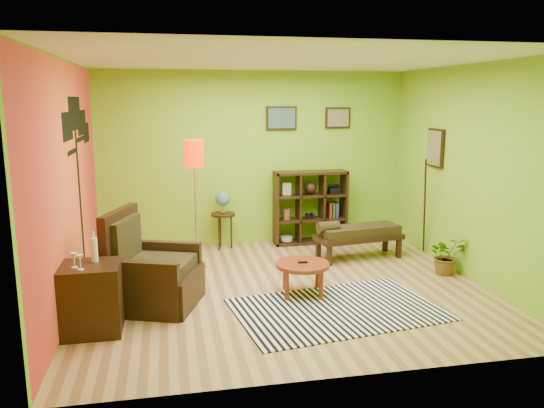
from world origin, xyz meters
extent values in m
plane|color=tan|center=(0.00, 0.00, 0.00)|extent=(5.00, 5.00, 0.00)
cube|color=#81BA22|center=(0.00, 2.25, 1.40)|extent=(5.00, 0.04, 2.80)
cube|color=#81BA22|center=(0.00, -2.25, 1.40)|extent=(5.00, 0.04, 2.80)
cube|color=#81BA22|center=(-2.50, 0.00, 1.40)|extent=(0.04, 4.50, 2.80)
cube|color=#81BA22|center=(2.50, 0.00, 1.40)|extent=(0.04, 4.50, 2.80)
cube|color=white|center=(0.00, 0.00, 2.80)|extent=(5.00, 4.50, 0.04)
cube|color=#D95121|center=(-2.48, 0.00, 1.40)|extent=(0.01, 4.45, 2.75)
cube|color=black|center=(-2.46, 0.55, 1.05)|extent=(0.01, 0.14, 2.10)
cube|color=black|center=(-2.46, 0.05, 2.05)|extent=(0.01, 0.65, 0.32)
cube|color=black|center=(-2.46, 0.60, 2.18)|extent=(0.01, 0.85, 0.40)
cube|color=black|center=(-2.46, 1.10, 2.05)|extent=(0.01, 0.70, 0.32)
cube|color=black|center=(-2.46, 1.45, 1.90)|extent=(0.01, 0.50, 0.26)
cube|color=black|center=(0.45, 2.22, 2.05)|extent=(0.50, 0.03, 0.38)
cube|color=#467066|center=(0.45, 2.19, 2.05)|extent=(0.44, 0.01, 0.32)
cube|color=black|center=(1.40, 2.22, 2.05)|extent=(0.42, 0.03, 0.34)
cube|color=#8B8053|center=(1.40, 2.19, 2.05)|extent=(0.36, 0.01, 0.28)
cube|color=black|center=(2.47, 0.90, 1.65)|extent=(0.03, 0.44, 0.56)
cube|color=#8B8053|center=(2.44, 0.90, 1.65)|extent=(0.01, 0.38, 0.50)
cylinder|color=black|center=(2.35, 0.90, 0.78)|extent=(0.23, 0.34, 1.46)
cone|color=silver|center=(2.35, 0.75, 1.52)|extent=(0.08, 0.09, 0.16)
cube|color=white|center=(0.45, -0.82, 0.01)|extent=(2.47, 1.78, 0.01)
cylinder|color=maroon|center=(0.18, -0.26, 0.38)|extent=(0.65, 0.65, 0.05)
cylinder|color=maroon|center=(0.42, -0.09, 0.18)|extent=(0.05, 0.05, 0.35)
cylinder|color=maroon|center=(0.02, -0.02, 0.18)|extent=(0.05, 0.05, 0.35)
cylinder|color=maroon|center=(0.35, -0.50, 0.18)|extent=(0.05, 0.05, 0.35)
cylinder|color=maroon|center=(-0.05, -0.43, 0.18)|extent=(0.05, 0.05, 0.35)
cube|color=black|center=(0.18, -0.26, 0.41)|extent=(0.11, 0.05, 0.02)
cube|color=black|center=(-1.55, -0.27, 0.20)|extent=(1.14, 1.12, 0.41)
cube|color=black|center=(-1.95, -0.13, 0.56)|extent=(0.39, 0.86, 1.12)
cube|color=black|center=(-1.69, -0.66, 0.32)|extent=(0.80, 0.37, 0.65)
cube|color=black|center=(-1.41, 0.12, 0.32)|extent=(0.80, 0.37, 0.65)
cube|color=#F5D05F|center=(-1.52, -0.28, 0.48)|extent=(0.90, 0.89, 0.14)
cube|color=#F5D05F|center=(-1.88, -0.16, 0.76)|extent=(0.31, 0.64, 0.51)
cube|color=black|center=(-2.20, -0.87, 0.36)|extent=(0.60, 0.55, 0.71)
cylinder|color=white|center=(-2.15, -0.77, 0.84)|extent=(0.07, 0.07, 0.25)
cylinder|color=white|center=(-2.15, -0.77, 0.99)|extent=(0.02, 0.02, 0.07)
cylinder|color=white|center=(-2.32, -0.95, 0.72)|extent=(0.06, 0.06, 0.01)
cylinder|color=white|center=(-2.32, -0.95, 0.77)|extent=(0.01, 0.01, 0.09)
cone|color=white|center=(-2.32, -0.95, 0.84)|extent=(0.07, 0.07, 0.06)
cylinder|color=white|center=(-2.25, -1.03, 0.72)|extent=(0.06, 0.06, 0.01)
cylinder|color=white|center=(-2.25, -1.03, 0.77)|extent=(0.01, 0.01, 0.09)
cone|color=white|center=(-2.25, -1.03, 0.84)|extent=(0.07, 0.07, 0.06)
cylinder|color=silver|center=(-1.03, 0.99, 0.02)|extent=(0.27, 0.27, 0.03)
cylinder|color=silver|center=(-1.03, 0.99, 0.84)|extent=(0.03, 0.03, 1.68)
cylinder|color=red|center=(-1.03, 0.99, 1.63)|extent=(0.26, 0.26, 0.37)
cylinder|color=black|center=(-0.54, 1.97, 0.55)|extent=(0.38, 0.38, 0.04)
cylinder|color=black|center=(-0.42, 1.95, 0.27)|extent=(0.03, 0.03, 0.53)
cylinder|color=black|center=(-0.59, 2.09, 0.27)|extent=(0.03, 0.03, 0.53)
cylinder|color=black|center=(-0.63, 1.88, 0.27)|extent=(0.03, 0.03, 0.53)
cylinder|color=gold|center=(-0.54, 1.97, 0.59)|extent=(0.10, 0.10, 0.02)
cylinder|color=gold|center=(-0.54, 1.97, 0.65)|extent=(0.02, 0.02, 0.10)
sphere|color=teal|center=(-0.54, 1.97, 0.81)|extent=(0.24, 0.24, 0.24)
cube|color=black|center=(0.32, 2.03, 0.60)|extent=(0.04, 0.35, 1.20)
cube|color=black|center=(1.48, 2.03, 0.60)|extent=(0.04, 0.35, 1.20)
cube|color=black|center=(0.90, 2.03, 0.02)|extent=(1.20, 0.35, 0.04)
cube|color=black|center=(0.90, 2.03, 1.18)|extent=(1.20, 0.35, 0.04)
cube|color=black|center=(0.70, 2.03, 0.60)|extent=(0.03, 0.33, 1.12)
cube|color=black|center=(1.10, 2.03, 0.60)|extent=(0.03, 0.33, 1.12)
cube|color=black|center=(0.90, 2.03, 0.40)|extent=(1.12, 0.33, 0.03)
cube|color=black|center=(0.90, 2.03, 0.80)|extent=(1.12, 0.33, 0.03)
cylinder|color=#C2B796|center=(0.50, 2.03, 0.09)|extent=(0.20, 0.20, 0.07)
sphere|color=black|center=(0.90, 2.03, 0.93)|extent=(0.20, 0.20, 0.20)
cube|color=black|center=(1.30, 2.03, 0.87)|extent=(0.18, 0.15, 0.10)
cylinder|color=black|center=(0.86, 2.03, 0.47)|extent=(0.06, 0.12, 0.06)
cylinder|color=black|center=(0.94, 2.03, 0.47)|extent=(0.06, 0.12, 0.06)
ellipsoid|color=#384C26|center=(1.30, 2.03, 0.10)|extent=(0.18, 0.18, 0.09)
cylinder|color=brown|center=(0.50, 2.03, 0.50)|extent=(0.12, 0.12, 0.18)
cube|color=#C2B796|center=(0.50, 2.03, 0.92)|extent=(0.14, 0.03, 0.20)
cube|color=maroon|center=(1.23, 2.03, 0.54)|extent=(0.04, 0.18, 0.26)
cube|color=#1E4C1E|center=(1.28, 2.03, 0.54)|extent=(0.04, 0.18, 0.26)
cube|color=navy|center=(1.34, 2.03, 0.54)|extent=(0.04, 0.18, 0.26)
cube|color=black|center=(1.38, 1.03, 0.33)|extent=(1.36, 0.66, 0.07)
cube|color=#F5D05F|center=(1.38, 1.03, 0.43)|extent=(1.26, 0.59, 0.13)
cylinder|color=#F5D05F|center=(0.88, 0.96, 0.52)|extent=(0.35, 0.22, 0.17)
cube|color=black|center=(1.93, 1.31, 0.14)|extent=(0.07, 0.07, 0.29)
cube|color=black|center=(0.78, 1.13, 0.14)|extent=(0.07, 0.07, 0.29)
cube|color=black|center=(1.99, 0.94, 0.14)|extent=(0.07, 0.07, 0.29)
cube|color=black|center=(0.84, 0.76, 0.14)|extent=(0.07, 0.07, 0.29)
imported|color=#26661E|center=(2.30, 0.11, 0.21)|extent=(0.49, 0.54, 0.41)
camera|label=1|loc=(-1.38, -6.23, 2.34)|focal=35.00mm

